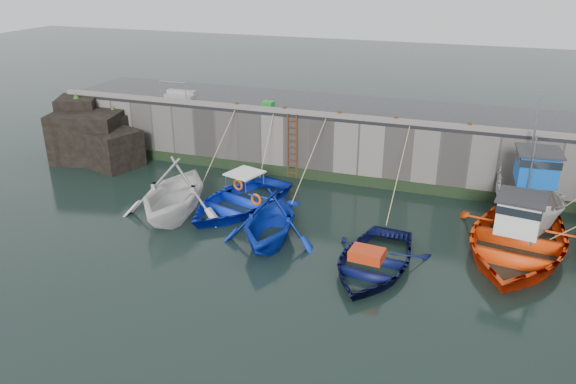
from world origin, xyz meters
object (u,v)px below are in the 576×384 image
(fish_crate, at_px, (268,104))
(bollard_d, at_px, (396,119))
(boat_near_white, at_px, (176,215))
(boat_far_orange, at_px, (516,240))
(bollard_a, at_px, (237,105))
(bollard_c, at_px, (339,114))
(ladder, at_px, (292,147))
(boat_near_blacktrim, at_px, (270,241))
(boat_far_white, at_px, (528,201))
(boat_near_navy, at_px, (372,268))
(bollard_b, at_px, (285,110))
(boat_near_blue, at_px, (238,208))
(bollard_e, at_px, (470,126))

(fish_crate, height_order, bollard_d, fish_crate)
(boat_near_white, relative_size, boat_far_orange, 0.66)
(bollard_a, bearing_deg, bollard_c, 0.00)
(ladder, bearing_deg, bollard_a, 173.62)
(bollard_d, bearing_deg, boat_near_blacktrim, -116.12)
(boat_far_orange, xyz_separation_m, fish_crate, (-11.81, 5.46, 2.82))
(ladder, height_order, boat_far_white, boat_far_white)
(ladder, height_order, boat_near_navy, ladder)
(ladder, distance_m, bollard_b, 1.81)
(boat_far_white, height_order, bollard_d, boat_far_white)
(boat_near_navy, bearing_deg, boat_far_orange, 36.51)
(boat_near_blue, height_order, boat_far_white, boat_far_white)
(boat_near_blacktrim, relative_size, bollard_a, 15.82)
(ladder, height_order, bollard_d, bollard_d)
(bollard_c, bearing_deg, bollard_b, 180.00)
(boat_near_blue, height_order, bollard_b, bollard_b)
(boat_near_navy, relative_size, bollard_b, 18.32)
(fish_crate, height_order, bollard_a, fish_crate)
(boat_near_blue, height_order, bollard_c, bollard_c)
(boat_near_navy, relative_size, bollard_a, 18.32)
(boat_far_white, height_order, boat_far_orange, boat_far_white)
(boat_far_white, height_order, bollard_e, boat_far_white)
(boat_near_white, relative_size, boat_near_blue, 0.92)
(boat_far_orange, relative_size, bollard_d, 28.52)
(bollard_c, bearing_deg, boat_near_blacktrim, -96.59)
(fish_crate, bearing_deg, boat_near_navy, -43.81)
(boat_near_navy, height_order, bollard_e, bollard_e)
(fish_crate, xyz_separation_m, bollard_e, (9.62, -0.69, -0.01))
(boat_near_white, bearing_deg, bollard_a, 79.79)
(boat_near_navy, distance_m, bollard_a, 11.89)
(boat_far_orange, bearing_deg, bollard_a, 168.82)
(boat_near_navy, height_order, bollard_c, bollard_c)
(ladder, relative_size, boat_near_white, 0.61)
(bollard_d, bearing_deg, boat_far_white, -20.61)
(fish_crate, bearing_deg, boat_near_blue, -77.67)
(boat_near_navy, xyz_separation_m, bollard_b, (-6.00, 7.64, 3.30))
(boat_near_white, bearing_deg, bollard_e, 20.24)
(boat_near_navy, xyz_separation_m, bollard_d, (-0.70, 7.64, 3.30))
(boat_near_blacktrim, relative_size, bollard_e, 15.82)
(boat_near_blacktrim, height_order, boat_far_white, boat_far_white)
(boat_near_blacktrim, bearing_deg, fish_crate, 104.50)
(boat_far_white, height_order, bollard_c, boat_far_white)
(boat_far_white, xyz_separation_m, fish_crate, (-12.22, 2.88, 2.28))
(bollard_a, bearing_deg, boat_far_orange, -19.85)
(bollard_b, bearing_deg, boat_near_blue, -96.30)
(boat_near_blue, height_order, boat_far_orange, boat_far_orange)
(boat_near_navy, xyz_separation_m, bollard_c, (-3.30, 7.64, 3.30))
(boat_far_orange, height_order, bollard_e, boat_far_orange)
(boat_near_blue, relative_size, boat_near_navy, 1.11)
(boat_near_blacktrim, height_order, bollard_c, bollard_c)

